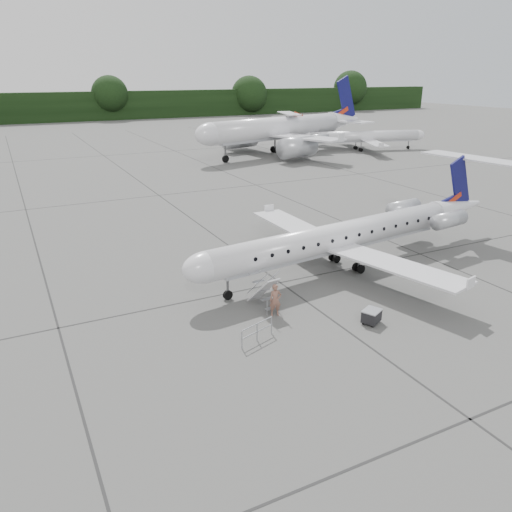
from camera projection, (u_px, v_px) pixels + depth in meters
ground at (351, 283)px, 33.04m from camera, size 320.00×320.00×0.00m
treeline at (71, 107)px, 140.52m from camera, size 260.00×4.00×8.00m
main_regional_jet at (339, 223)px, 34.11m from camera, size 28.64×22.19×6.80m
airstair at (263, 291)px, 29.25m from camera, size 1.11×2.26×2.13m
passenger at (275, 300)px, 28.32m from camera, size 0.79×0.63×1.90m
safety_railing at (257, 332)px, 25.73m from camera, size 2.11×0.79×1.00m
baggage_cart at (371, 316)px, 27.58m from camera, size 1.25×1.16×0.86m
bg_narrowbody at (277, 117)px, 81.79m from camera, size 39.74×32.81×12.41m
bg_regional_right at (364, 131)px, 88.07m from camera, size 29.99×25.00×6.79m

